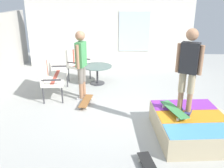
% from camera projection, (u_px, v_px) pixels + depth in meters
% --- Properties ---
extents(ground_plane, '(12.00, 12.00, 0.10)m').
position_uv_depth(ground_plane, '(123.00, 114.00, 5.79)').
color(ground_plane, '#A8A8A3').
extents(house_facade, '(0.23, 6.00, 2.50)m').
position_uv_depth(house_facade, '(110.00, 34.00, 8.91)').
color(house_facade, white).
rests_on(house_facade, ground_plane).
extents(skate_ramp, '(1.70, 2.01, 0.43)m').
position_uv_depth(skate_ramp, '(192.00, 126.00, 4.73)').
color(skate_ramp, tan).
rests_on(skate_ramp, ground_plane).
extents(patio_bench, '(1.30, 0.68, 1.02)m').
position_uv_depth(patio_bench, '(51.00, 74.00, 6.54)').
color(patio_bench, '#38383D').
rests_on(patio_bench, ground_plane).
extents(patio_chair_near_house, '(0.79, 0.75, 1.02)m').
position_uv_depth(patio_chair_near_house, '(76.00, 61.00, 7.74)').
color(patio_chair_near_house, '#38383D').
rests_on(patio_chair_near_house, ground_plane).
extents(patio_table, '(0.90, 0.90, 0.57)m').
position_uv_depth(patio_table, '(97.00, 71.00, 7.44)').
color(patio_table, '#38383D').
rests_on(patio_table, ground_plane).
extents(person_watching, '(0.47, 0.30, 1.79)m').
position_uv_depth(person_watching, '(81.00, 60.00, 6.12)').
color(person_watching, silver).
rests_on(person_watching, ground_plane).
extents(person_skater, '(0.34, 0.44, 1.64)m').
position_uv_depth(person_skater, '(189.00, 66.00, 4.45)').
color(person_skater, navy).
rests_on(person_skater, skate_ramp).
extents(skateboard_by_bench, '(0.82, 0.28, 0.10)m').
position_uv_depth(skateboard_by_bench, '(86.00, 101.00, 6.14)').
color(skateboard_by_bench, brown).
rests_on(skateboard_by_bench, ground_plane).
extents(skateboard_spare, '(0.82, 0.37, 0.10)m').
position_uv_depth(skateboard_spare, '(150.00, 168.00, 3.78)').
color(skateboard_spare, black).
rests_on(skateboard_spare, ground_plane).
extents(skateboard_on_ramp, '(0.82, 0.44, 0.10)m').
position_uv_depth(skateboard_on_ramp, '(174.00, 110.00, 4.72)').
color(skateboard_on_ramp, '#3F8C4C').
rests_on(skateboard_on_ramp, skate_ramp).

